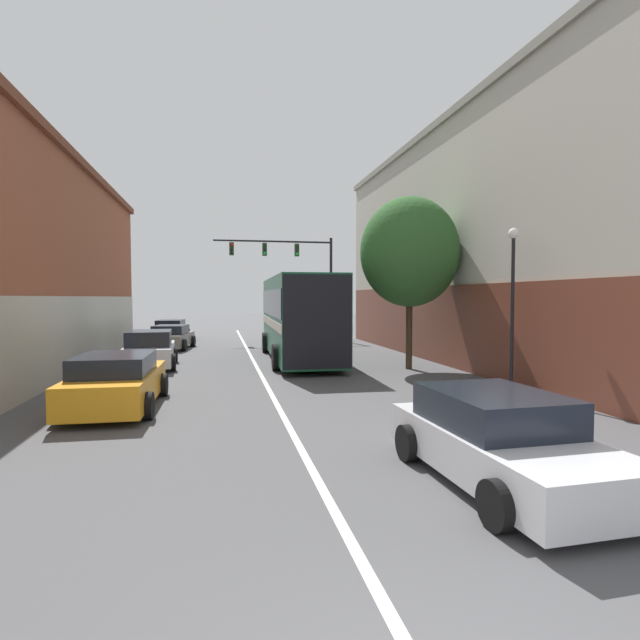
# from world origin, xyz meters

# --- Properties ---
(lane_center_line) EXTENTS (0.14, 45.60, 0.01)m
(lane_center_line) POSITION_xyz_m (0.00, 16.80, 0.00)
(lane_center_line) COLOR silver
(lane_center_line) RESTS_ON ground_plane
(building_right_storefront) EXTENTS (6.84, 26.67, 10.05)m
(building_right_storefront) POSITION_xyz_m (10.75, 16.79, 5.13)
(building_right_storefront) COLOR #B7B2A3
(building_right_storefront) RESTS_ON ground_plane
(bus) EXTENTS (2.97, 10.09, 3.58)m
(bus) POSITION_xyz_m (1.97, 19.42, 2.00)
(bus) COLOR #145133
(bus) RESTS_ON ground_plane
(hatchback_foreground) EXTENTS (2.19, 4.21, 1.32)m
(hatchback_foreground) POSITION_xyz_m (2.62, 4.52, 0.63)
(hatchback_foreground) COLOR silver
(hatchback_foreground) RESTS_ON ground_plane
(parked_car_left_near) EXTENTS (2.37, 4.02, 1.27)m
(parked_car_left_near) POSITION_xyz_m (-3.92, 25.28, 0.61)
(parked_car_left_near) COLOR slate
(parked_car_left_near) RESTS_ON ground_plane
(parked_car_left_mid) EXTENTS (2.13, 4.39, 1.35)m
(parked_car_left_mid) POSITION_xyz_m (-3.92, 10.83, 0.66)
(parked_car_left_mid) COLOR orange
(parked_car_left_mid) RESTS_ON ground_plane
(parked_car_left_far) EXTENTS (2.18, 4.10, 1.45)m
(parked_car_left_far) POSITION_xyz_m (-4.09, 18.15, 0.69)
(parked_car_left_far) COLOR silver
(parked_car_left_far) RESTS_ON ground_plane
(parked_car_left_distant) EXTENTS (2.17, 4.45, 1.32)m
(parked_car_left_distant) POSITION_xyz_m (-4.42, 30.64, 0.64)
(parked_car_left_distant) COLOR black
(parked_car_left_distant) RESTS_ON ground_plane
(traffic_signal_gantry) EXTENTS (7.56, 0.36, 6.57)m
(traffic_signal_gantry) POSITION_xyz_m (3.24, 29.58, 4.87)
(traffic_signal_gantry) COLOR black
(traffic_signal_gantry) RESTS_ON ground_plane
(street_lamp) EXTENTS (0.30, 0.30, 4.68)m
(street_lamp) POSITION_xyz_m (6.72, 10.69, 2.62)
(street_lamp) COLOR black
(street_lamp) RESTS_ON ground_plane
(street_tree_near) EXTENTS (3.78, 3.40, 6.53)m
(street_tree_near) POSITION_xyz_m (5.67, 15.85, 4.44)
(street_tree_near) COLOR #3D2D1E
(street_tree_near) RESTS_ON ground_plane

